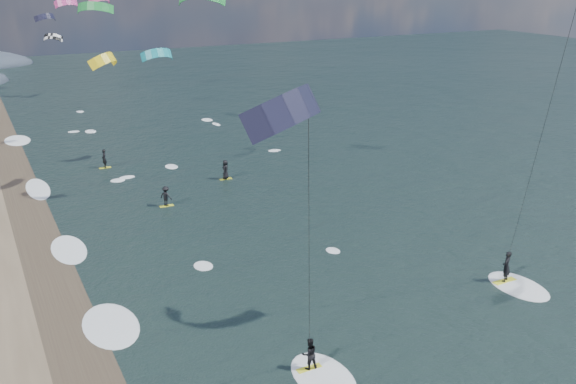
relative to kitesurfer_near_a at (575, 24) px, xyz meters
name	(u,v)px	position (x,y,z in m)	size (l,w,h in m)	color
kitesurfer_near_a	(575,24)	(0.00, 0.00, 0.00)	(8.15, 9.37, 19.77)	yellow
kitesurfer_near_b	(313,215)	(-13.84, -1.62, -5.85)	(6.96, 9.01, 15.16)	yellow
far_kitesurfers	(173,178)	(-9.27, 30.92, -14.72)	(9.99, 13.44, 1.82)	yellow
bg_kite_field	(97,17)	(-10.12, 52.74, -2.82)	(11.20, 60.22, 8.72)	black
shoreline_surf	(97,331)	(-19.80, 10.56, -15.59)	(2.40, 79.40, 0.11)	white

